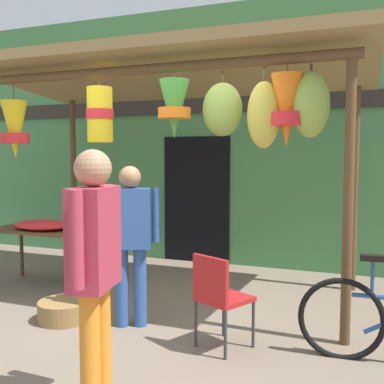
{
  "coord_description": "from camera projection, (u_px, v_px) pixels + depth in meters",
  "views": [
    {
      "loc": [
        2.08,
        -4.13,
        1.7
      ],
      "look_at": [
        0.04,
        1.15,
        1.25
      ],
      "focal_mm": 42.89,
      "sensor_mm": 36.0,
      "label": 1
    }
  ],
  "objects": [
    {
      "name": "ground_plane",
      "position": [
        148.0,
        321.0,
        4.72
      ],
      "size": [
        30.0,
        30.0,
        0.0
      ],
      "primitive_type": "plane",
      "color": "#756656"
    },
    {
      "name": "shop_facade",
      "position": [
        227.0,
        136.0,
        7.17
      ],
      "size": [
        12.85,
        0.29,
        4.0
      ],
      "color": "#47844C",
      "rests_on": "ground_plane"
    },
    {
      "name": "market_stall_canopy",
      "position": [
        174.0,
        87.0,
        5.3
      ],
      "size": [
        4.67,
        2.3,
        2.86
      ],
      "color": "brown",
      "rests_on": "ground_plane"
    },
    {
      "name": "display_table",
      "position": [
        48.0,
        235.0,
        5.92
      ],
      "size": [
        1.48,
        0.65,
        0.76
      ],
      "color": "brown",
      "rests_on": "ground_plane"
    },
    {
      "name": "flower_heap_on_table",
      "position": [
        43.0,
        225.0,
        5.85
      ],
      "size": [
        0.78,
        0.55,
        0.11
      ],
      "color": "red",
      "rests_on": "display_table"
    },
    {
      "name": "folding_chair",
      "position": [
        219.0,
        293.0,
        3.99
      ],
      "size": [
        0.54,
        0.54,
        0.84
      ],
      "color": "#AD1E1E",
      "rests_on": "ground_plane"
    },
    {
      "name": "wicker_basket_by_table",
      "position": [
        64.0,
        310.0,
        4.73
      ],
      "size": [
        0.54,
        0.54,
        0.2
      ],
      "primitive_type": "cylinder",
      "color": "olive",
      "rests_on": "ground_plane"
    },
    {
      "name": "vendor_in_orange",
      "position": [
        94.0,
        261.0,
        2.91
      ],
      "size": [
        0.29,
        0.59,
        1.74
      ],
      "color": "orange",
      "rests_on": "ground_plane"
    },
    {
      "name": "customer_foreground",
      "position": [
        130.0,
        233.0,
        4.51
      ],
      "size": [
        0.55,
        0.36,
        1.6
      ],
      "color": "#2D5193",
      "rests_on": "ground_plane"
    }
  ]
}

